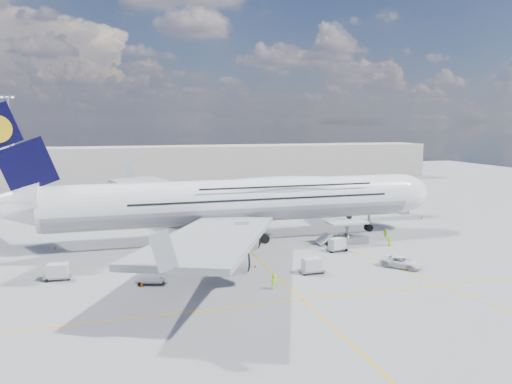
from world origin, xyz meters
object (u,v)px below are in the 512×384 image
object	(u,v)px
crew_wing	(172,250)
cone_nose	(422,218)
dolly_back	(58,271)
crew_van	(389,241)
light_mast	(11,154)
dolly_row_b	(150,281)
cone_wing_left_outer	(148,212)
cone_wing_right_inner	(255,266)
crew_loader	(385,234)
catering_truck_inner	(191,214)
catering_truck_outer	(163,199)
cargo_loader	(346,236)
cone_tail	(55,247)
jet_bridge	(364,186)
cone_wing_left_inner	(198,226)
baggage_tug	(235,250)
dolly_row_a	(167,269)
crew_tug	(274,282)
service_van	(401,262)
dolly_nose_far	(337,244)
dolly_row_c	(238,258)
airliner	(238,200)
dolly_nose_near	(312,265)
cone_wing_right_outer	(142,284)
crew_nose	(371,226)

from	to	relation	value
crew_wing	cone_nose	size ratio (longest dim) A/B	2.60
dolly_back	crew_van	bearing A→B (deg)	10.57
light_mast	dolly_row_b	xyz separation A→B (m)	(23.98, -54.27, -12.83)
cone_wing_left_outer	cone_wing_right_inner	xyz separation A→B (m)	(11.07, -45.96, -0.06)
crew_loader	crew_van	size ratio (longest dim) A/B	1.08
catering_truck_inner	crew_loader	world-z (taller)	catering_truck_inner
catering_truck_outer	crew_loader	xyz separation A→B (m)	(33.38, -41.80, -1.18)
crew_loader	cone_wing_left_outer	xyz separation A→B (m)	(-37.38, 35.87, -0.62)
dolly_back	crew_van	xyz separation A→B (m)	(49.94, 3.61, -0.28)
cargo_loader	catering_truck_outer	world-z (taller)	catering_truck_outer
dolly_row_b	cone_tail	xyz separation A→B (m)	(-13.06, 21.72, -0.13)
light_mast	cone_wing_right_inner	distance (m)	65.47
jet_bridge	catering_truck_inner	size ratio (longest dim) A/B	2.69
jet_bridge	cone_wing_left_inner	world-z (taller)	jet_bridge
dolly_back	cone_wing_left_inner	size ratio (longest dim) A/B	5.75
baggage_tug	cone_nose	world-z (taller)	baggage_tug
dolly_row_a	crew_loader	world-z (taller)	crew_loader
crew_tug	crew_loader	bearing A→B (deg)	14.71
catering_truck_inner	catering_truck_outer	bearing A→B (deg)	95.52
baggage_tug	service_van	bearing A→B (deg)	-47.17
catering_truck_outer	dolly_row_b	bearing A→B (deg)	-92.75
dolly_nose_far	catering_truck_inner	distance (m)	32.75
jet_bridge	crew_wing	world-z (taller)	jet_bridge
dolly_row_b	dolly_row_c	size ratio (longest dim) A/B	1.04
dolly_row_a	crew_wing	xyz separation A→B (m)	(1.70, 8.05, 0.43)
cargo_loader	dolly_row_a	distance (m)	31.15
cargo_loader	dolly_row_a	world-z (taller)	cargo_loader
catering_truck_inner	service_van	size ratio (longest dim) A/B	1.26
airliner	dolly_nose_near	bearing A→B (deg)	-77.63
crew_van	cone_wing_right_outer	distance (m)	40.98
service_van	crew_loader	size ratio (longest dim) A/B	3.04
crew_tug	dolly_nose_far	bearing A→B (deg)	21.97
light_mast	dolly_back	world-z (taller)	light_mast
dolly_nose_far	crew_van	size ratio (longest dim) A/B	2.04
crew_wing	cone_wing_left_inner	xyz separation A→B (m)	(7.08, 18.29, -0.46)
dolly_row_a	service_van	size ratio (longest dim) A/B	0.57
crew_nose	airliner	bearing A→B (deg)	139.58
airliner	crew_loader	bearing A→B (deg)	-14.44
dolly_row_a	baggage_tug	distance (m)	12.48
crew_loader	cone_wing_right_outer	distance (m)	44.07
crew_wing	baggage_tug	bearing A→B (deg)	-68.56
catering_truck_outer	dolly_nose_far	bearing A→B (deg)	-60.20
airliner	dolly_row_a	world-z (taller)	airliner
cone_tail	dolly_row_c	bearing A→B (deg)	-33.72
crew_nose	dolly_nose_near	bearing A→B (deg)	-174.59
cone_wing_left_inner	cone_wing_left_outer	xyz separation A→B (m)	(-8.02, 17.86, 0.01)
cone_wing_right_outer	dolly_nose_far	bearing A→B (deg)	15.73
service_van	cone_wing_right_outer	distance (m)	34.96
dolly_row_c	cone_nose	size ratio (longest dim) A/B	6.25
cargo_loader	catering_truck_outer	bearing A→B (deg)	120.86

